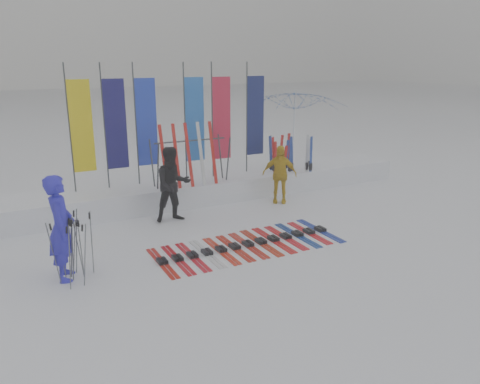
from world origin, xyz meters
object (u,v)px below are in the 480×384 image
person_yellow (279,174)px  person_black (173,185)px  person_blue (61,228)px  tent_canopy (295,134)px  ski_rack (191,155)px  ski_row (249,244)px

person_yellow → person_black: bearing=-144.8°
person_blue → person_yellow: size_ratio=1.21×
tent_canopy → ski_rack: size_ratio=1.62×
tent_canopy → person_black: bearing=-156.7°
tent_canopy → ski_row: size_ratio=0.82×
person_blue → ski_row: bearing=-81.7°
person_yellow → tent_canopy: size_ratio=0.49×
tent_canopy → ski_row: (-4.19, -4.46, -1.45)m
person_blue → tent_canopy: (7.89, 4.24, 0.51)m
person_yellow → ski_row: (-2.29, -2.39, -0.77)m
person_black → person_yellow: (3.14, 0.10, -0.12)m
person_black → ski_rack: person_black is taller
person_blue → person_black: 3.52m
ski_row → person_blue: bearing=176.7°
tent_canopy → ski_rack: bearing=-164.5°
person_black → ski_row: (0.86, -2.29, -0.89)m
ski_rack → person_black: bearing=-131.2°
ski_rack → person_blue: bearing=-140.4°
person_blue → ski_rack: (3.75, 3.10, 0.41)m
person_blue → person_yellow: (5.99, 2.17, -0.17)m
ski_rack → ski_row: bearing=-90.7°
person_black → person_blue: bearing=-141.8°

